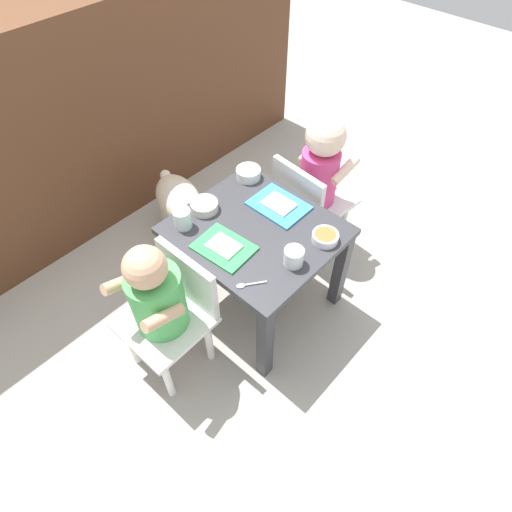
% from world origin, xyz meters
% --- Properties ---
extents(ground_plane, '(7.00, 7.00, 0.00)m').
position_xyz_m(ground_plane, '(0.00, 0.00, 0.00)').
color(ground_plane, '#9E998E').
extents(kitchen_cabinet_back, '(2.33, 0.36, 0.96)m').
position_xyz_m(kitchen_cabinet_back, '(0.00, 1.01, 0.48)').
color(kitchen_cabinet_back, '#56331E').
rests_on(kitchen_cabinet_back, ground).
extents(dining_table, '(0.51, 0.56, 0.43)m').
position_xyz_m(dining_table, '(0.00, 0.00, 0.35)').
color(dining_table, '#333338').
rests_on(dining_table, ground).
extents(seated_child_left, '(0.28, 0.28, 0.64)m').
position_xyz_m(seated_child_left, '(-0.41, 0.04, 0.39)').
color(seated_child_left, silver).
rests_on(seated_child_left, ground).
extents(seated_child_right, '(0.30, 0.30, 0.66)m').
position_xyz_m(seated_child_right, '(0.42, 0.04, 0.42)').
color(seated_child_right, silver).
rests_on(seated_child_right, ground).
extents(dog, '(0.27, 0.43, 0.32)m').
position_xyz_m(dog, '(0.05, 0.50, 0.21)').
color(dog, beige).
rests_on(dog, ground).
extents(food_tray_left, '(0.16, 0.21, 0.02)m').
position_xyz_m(food_tray_left, '(-0.14, 0.02, 0.44)').
color(food_tray_left, green).
rests_on(food_tray_left, dining_table).
extents(food_tray_right, '(0.16, 0.21, 0.02)m').
position_xyz_m(food_tray_right, '(0.14, 0.02, 0.44)').
color(food_tray_right, '#388CD8').
rests_on(food_tray_right, dining_table).
extents(water_cup_left, '(0.07, 0.07, 0.06)m').
position_xyz_m(water_cup_left, '(-0.03, -0.20, 0.46)').
color(water_cup_left, white).
rests_on(water_cup_left, dining_table).
extents(water_cup_right, '(0.06, 0.06, 0.07)m').
position_xyz_m(water_cup_right, '(-0.17, 0.20, 0.46)').
color(water_cup_right, white).
rests_on(water_cup_right, dining_table).
extents(veggie_bowl_far, '(0.09, 0.09, 0.03)m').
position_xyz_m(veggie_bowl_far, '(0.12, -0.22, 0.45)').
color(veggie_bowl_far, white).
rests_on(veggie_bowl_far, dining_table).
extents(cereal_bowl_left_side, '(0.10, 0.10, 0.03)m').
position_xyz_m(cereal_bowl_left_side, '(-0.06, 0.21, 0.45)').
color(cereal_bowl_left_side, silver).
rests_on(cereal_bowl_left_side, dining_table).
extents(veggie_bowl_near, '(0.10, 0.10, 0.04)m').
position_xyz_m(veggie_bowl_near, '(0.19, 0.22, 0.45)').
color(veggie_bowl_near, white).
rests_on(veggie_bowl_near, dining_table).
extents(spoon_by_left_tray, '(0.09, 0.07, 0.01)m').
position_xyz_m(spoon_by_left_tray, '(-0.20, -0.15, 0.43)').
color(spoon_by_left_tray, silver).
rests_on(spoon_by_left_tray, dining_table).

